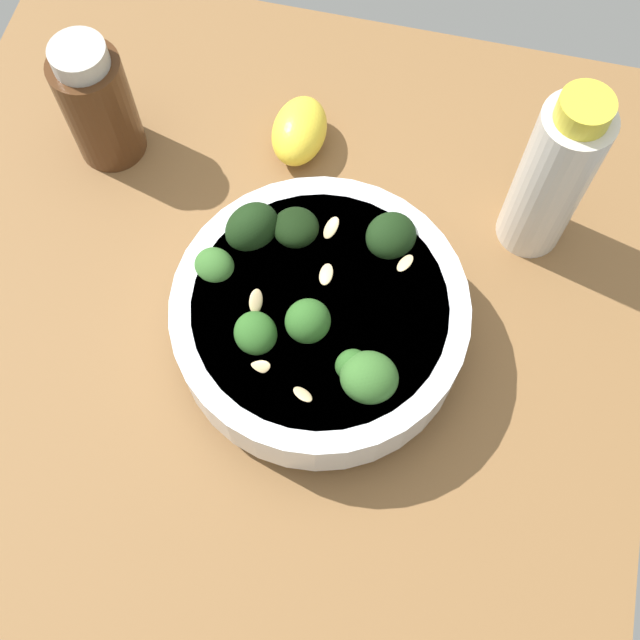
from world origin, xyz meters
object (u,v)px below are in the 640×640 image
object	(u,v)px
bowl_of_broccoli	(319,317)
bottle_short	(97,104)
bottle_tall	(553,177)
lemon_wedge	(299,131)

from	to	relation	value
bowl_of_broccoli	bottle_short	world-z (taller)	bottle_short
bottle_tall	bottle_short	size ratio (longest dim) A/B	1.39
bowl_of_broccoli	lemon_wedge	size ratio (longest dim) A/B	3.24
bottle_short	bowl_of_broccoli	bearing A→B (deg)	-32.38
bowl_of_broccoli	lemon_wedge	xyz separation A→B (cm)	(-5.84, 17.62, -2.22)
lemon_wedge	bottle_short	xyz separation A→B (cm)	(-16.16, -3.67, 3.63)
bowl_of_broccoli	bottle_tall	distance (cm)	20.58
bottle_tall	bottle_short	xyz separation A→B (cm)	(-36.99, 0.34, -2.31)
bowl_of_broccoli	bottle_tall	world-z (taller)	bottle_tall
bowl_of_broccoli	bottle_tall	size ratio (longest dim) A/B	1.29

